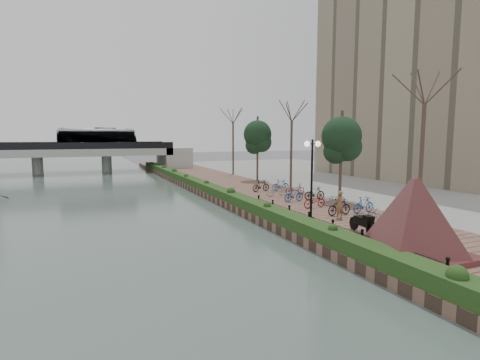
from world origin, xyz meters
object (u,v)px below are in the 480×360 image
motorcycle (362,222)px  pedestrian (339,205)px  granite_monument (414,217)px  lamppost (312,161)px

motorcycle → pedestrian: (1.01, 3.06, 0.25)m
granite_monument → pedestrian: granite_monument is taller
lamppost → pedestrian: size_ratio=2.81×
granite_monument → lamppost: (0.06, 7.10, 1.73)m
lamppost → pedestrian: (1.53, -0.54, -2.47)m
lamppost → motorcycle: bearing=-81.9°
granite_monument → motorcycle: granite_monument is taller
lamppost → motorcycle: lamppost is taller
motorcycle → pedestrian: pedestrian is taller
lamppost → granite_monument: bearing=-90.5°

